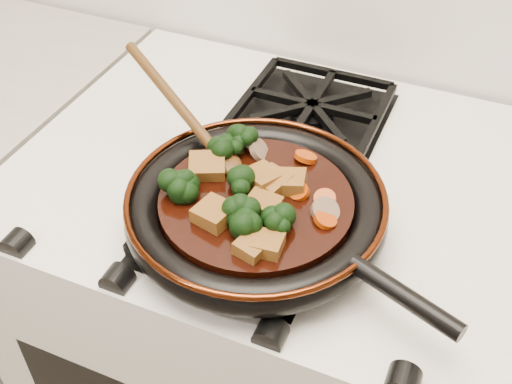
% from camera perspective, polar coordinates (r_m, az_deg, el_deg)
% --- Properties ---
extents(stove, '(0.76, 0.60, 0.90)m').
position_cam_1_polar(stove, '(1.28, 1.60, -13.56)').
color(stove, silver).
rests_on(stove, ground).
extents(burner_grate_front, '(0.23, 0.23, 0.03)m').
position_cam_1_polar(burner_grate_front, '(0.84, -1.41, -2.79)').
color(burner_grate_front, black).
rests_on(burner_grate_front, stove).
extents(burner_grate_back, '(0.23, 0.23, 0.03)m').
position_cam_1_polar(burner_grate_back, '(1.04, 5.00, 7.28)').
color(burner_grate_back, black).
rests_on(burner_grate_back, stove).
extents(skillet, '(0.44, 0.33, 0.05)m').
position_cam_1_polar(skillet, '(0.81, 0.11, -1.44)').
color(skillet, black).
rests_on(skillet, burner_grate_front).
extents(braising_sauce, '(0.25, 0.25, 0.02)m').
position_cam_1_polar(braising_sauce, '(0.81, 0.00, -1.10)').
color(braising_sauce, black).
rests_on(braising_sauce, skillet).
extents(tofu_cube_0, '(0.05, 0.05, 0.03)m').
position_cam_1_polar(tofu_cube_0, '(0.77, -3.73, -2.02)').
color(tofu_cube_0, brown).
rests_on(tofu_cube_0, braising_sauce).
extents(tofu_cube_1, '(0.06, 0.06, 0.03)m').
position_cam_1_polar(tofu_cube_1, '(0.84, -4.37, 2.18)').
color(tofu_cube_1, brown).
rests_on(tofu_cube_1, braising_sauce).
extents(tofu_cube_2, '(0.06, 0.06, 0.03)m').
position_cam_1_polar(tofu_cube_2, '(0.82, 0.55, 1.13)').
color(tofu_cube_2, brown).
rests_on(tofu_cube_2, braising_sauce).
extents(tofu_cube_3, '(0.05, 0.05, 0.03)m').
position_cam_1_polar(tofu_cube_3, '(0.81, 1.49, 0.83)').
color(tofu_cube_3, brown).
rests_on(tofu_cube_3, braising_sauce).
extents(tofu_cube_4, '(0.04, 0.04, 0.03)m').
position_cam_1_polar(tofu_cube_4, '(0.78, 0.59, -1.27)').
color(tofu_cube_4, brown).
rests_on(tofu_cube_4, braising_sauce).
extents(tofu_cube_5, '(0.05, 0.05, 0.03)m').
position_cam_1_polar(tofu_cube_5, '(0.82, 3.01, 0.84)').
color(tofu_cube_5, brown).
rests_on(tofu_cube_5, braising_sauce).
extents(tofu_cube_6, '(0.04, 0.04, 0.02)m').
position_cam_1_polar(tofu_cube_6, '(0.74, 1.03, -4.72)').
color(tofu_cube_6, brown).
rests_on(tofu_cube_6, braising_sauce).
extents(tofu_cube_7, '(0.04, 0.04, 0.02)m').
position_cam_1_polar(tofu_cube_7, '(0.73, -0.40, -4.94)').
color(tofu_cube_7, brown).
rests_on(tofu_cube_7, braising_sauce).
extents(broccoli_floret_0, '(0.07, 0.07, 0.07)m').
position_cam_1_polar(broccoli_floret_0, '(0.87, -1.45, 4.28)').
color(broccoli_floret_0, black).
rests_on(broccoli_floret_0, braising_sauce).
extents(broccoli_floret_1, '(0.09, 0.09, 0.07)m').
position_cam_1_polar(broccoli_floret_1, '(0.77, -1.32, -2.07)').
color(broccoli_floret_1, black).
rests_on(broccoli_floret_1, braising_sauce).
extents(broccoli_floret_2, '(0.07, 0.08, 0.07)m').
position_cam_1_polar(broccoli_floret_2, '(0.86, -2.87, 3.46)').
color(broccoli_floret_2, black).
rests_on(broccoli_floret_2, braising_sauce).
extents(broccoli_floret_3, '(0.08, 0.08, 0.07)m').
position_cam_1_polar(broccoli_floret_3, '(0.81, -5.91, 0.40)').
color(broccoli_floret_3, black).
rests_on(broccoli_floret_3, braising_sauce).
extents(broccoli_floret_4, '(0.08, 0.08, 0.07)m').
position_cam_1_polar(broccoli_floret_4, '(0.80, -1.67, 0.68)').
color(broccoli_floret_4, black).
rests_on(broccoli_floret_4, braising_sauce).
extents(broccoli_floret_5, '(0.08, 0.09, 0.06)m').
position_cam_1_polar(broccoli_floret_5, '(0.81, -7.04, 0.31)').
color(broccoli_floret_5, black).
rests_on(broccoli_floret_5, braising_sauce).
extents(broccoli_floret_6, '(0.08, 0.07, 0.06)m').
position_cam_1_polar(broccoli_floret_6, '(0.76, 1.62, -2.80)').
color(broccoli_floret_6, black).
rests_on(broccoli_floret_6, braising_sauce).
extents(broccoli_floret_7, '(0.08, 0.08, 0.05)m').
position_cam_1_polar(broccoli_floret_7, '(0.75, -1.19, -3.22)').
color(broccoli_floret_7, black).
rests_on(broccoli_floret_7, braising_sauce).
extents(carrot_coin_0, '(0.03, 0.03, 0.01)m').
position_cam_1_polar(carrot_coin_0, '(0.82, 3.25, 1.12)').
color(carrot_coin_0, '#A93504').
rests_on(carrot_coin_0, braising_sauce).
extents(carrot_coin_1, '(0.03, 0.03, 0.02)m').
position_cam_1_polar(carrot_coin_1, '(0.80, 6.13, -0.61)').
color(carrot_coin_1, '#A93504').
rests_on(carrot_coin_1, braising_sauce).
extents(carrot_coin_2, '(0.03, 0.03, 0.02)m').
position_cam_1_polar(carrot_coin_2, '(0.77, 6.18, -2.45)').
color(carrot_coin_2, '#A93504').
rests_on(carrot_coin_2, braising_sauce).
extents(carrot_coin_3, '(0.03, 0.03, 0.01)m').
position_cam_1_polar(carrot_coin_3, '(0.78, -0.92, -1.54)').
color(carrot_coin_3, '#A93504').
rests_on(carrot_coin_3, braising_sauce).
extents(carrot_coin_4, '(0.03, 0.03, 0.02)m').
position_cam_1_polar(carrot_coin_4, '(0.86, 4.42, 3.14)').
color(carrot_coin_4, '#A93504').
rests_on(carrot_coin_4, braising_sauce).
extents(carrot_coin_5, '(0.03, 0.03, 0.02)m').
position_cam_1_polar(carrot_coin_5, '(0.81, 3.87, -0.01)').
color(carrot_coin_5, '#A93504').
rests_on(carrot_coin_5, braising_sauce).
extents(mushroom_slice_0, '(0.04, 0.04, 0.03)m').
position_cam_1_polar(mushroom_slice_0, '(0.86, -2.87, 3.29)').
color(mushroom_slice_0, brown).
rests_on(mushroom_slice_0, braising_sauce).
extents(mushroom_slice_1, '(0.03, 0.04, 0.03)m').
position_cam_1_polar(mushroom_slice_1, '(0.87, 0.27, 3.74)').
color(mushroom_slice_1, brown).
rests_on(mushroom_slice_1, braising_sauce).
extents(mushroom_slice_2, '(0.05, 0.05, 0.02)m').
position_cam_1_polar(mushroom_slice_2, '(0.78, 6.17, -1.67)').
color(mushroom_slice_2, brown).
rests_on(mushroom_slice_2, braising_sauce).
extents(wooden_spoon, '(0.14, 0.09, 0.24)m').
position_cam_1_polar(wooden_spoon, '(0.88, -5.37, 5.81)').
color(wooden_spoon, '#482B0F').
rests_on(wooden_spoon, braising_sauce).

